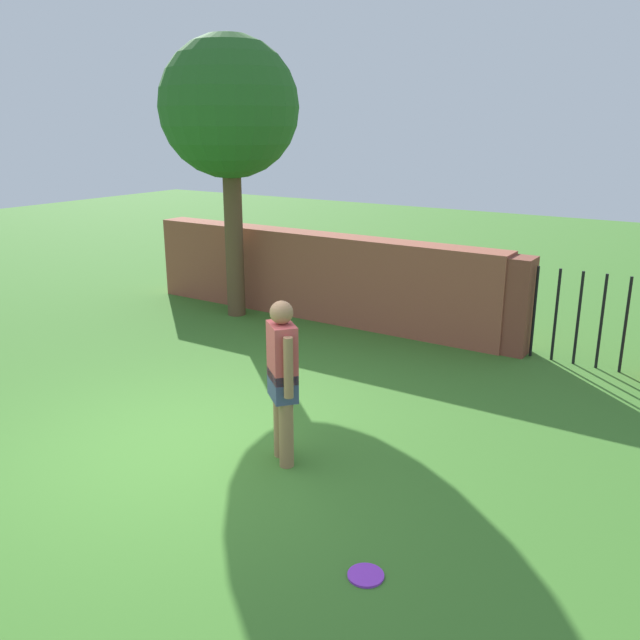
{
  "coord_description": "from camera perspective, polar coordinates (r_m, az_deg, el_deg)",
  "views": [
    {
      "loc": [
        4.5,
        -4.35,
        3.18
      ],
      "look_at": [
        0.51,
        1.78,
        1.0
      ],
      "focal_mm": 37.22,
      "sensor_mm": 36.0,
      "label": 1
    }
  ],
  "objects": [
    {
      "name": "fence_gate",
      "position": [
        9.56,
        22.21,
        0.28
      ],
      "size": [
        2.45,
        0.44,
        1.4
      ],
      "color": "brown",
      "rests_on": "ground"
    },
    {
      "name": "frisbee_purple",
      "position": [
        5.2,
        3.96,
        -21.05
      ],
      "size": [
        0.27,
        0.27,
        0.02
      ],
      "primitive_type": "cylinder",
      "color": "purple",
      "rests_on": "ground"
    },
    {
      "name": "ground_plane",
      "position": [
        7.02,
        -11.7,
        -10.71
      ],
      "size": [
        40.0,
        40.0,
        0.0
      ],
      "primitive_type": "plane",
      "color": "#3D7528"
    },
    {
      "name": "brick_wall",
      "position": [
        11.17,
        -0.35,
        3.84
      ],
      "size": [
        6.57,
        0.5,
        1.44
      ],
      "primitive_type": "cube",
      "color": "brown",
      "rests_on": "ground"
    },
    {
      "name": "person",
      "position": [
        6.29,
        -3.24,
        -4.73
      ],
      "size": [
        0.44,
        0.4,
        1.62
      ],
      "rotation": [
        0.0,
        0.0,
        2.45
      ],
      "color": "#9E704C",
      "rests_on": "ground"
    },
    {
      "name": "tree",
      "position": [
        11.13,
        -7.8,
        17.44
      ],
      "size": [
        2.23,
        2.23,
        4.54
      ],
      "color": "brown",
      "rests_on": "ground"
    }
  ]
}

